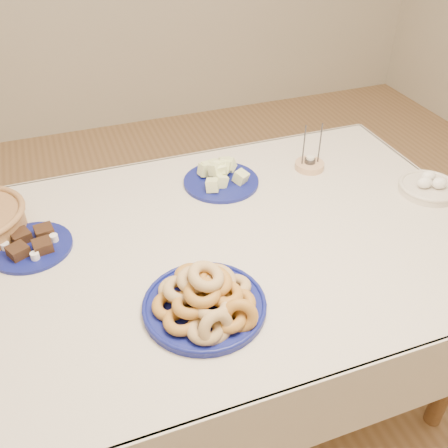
{
  "coord_description": "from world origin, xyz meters",
  "views": [
    {
      "loc": [
        -0.39,
        -1.12,
        1.71
      ],
      "look_at": [
        0.0,
        -0.05,
        0.85
      ],
      "focal_mm": 40.0,
      "sensor_mm": 36.0,
      "label": 1
    }
  ],
  "objects": [
    {
      "name": "candle_holder",
      "position": [
        0.47,
        0.29,
        0.77
      ],
      "size": [
        0.12,
        0.12,
        0.18
      ],
      "rotation": [
        0.0,
        0.0,
        -0.12
      ],
      "color": "tan",
      "rests_on": "dining_table"
    },
    {
      "name": "egg_bowl",
      "position": [
        0.78,
        0.01,
        0.77
      ],
      "size": [
        0.24,
        0.24,
        0.07
      ],
      "rotation": [
        0.0,
        0.0,
        -0.2
      ],
      "color": "beige",
      "rests_on": "dining_table"
    },
    {
      "name": "ground",
      "position": [
        0.0,
        0.0,
        0.0
      ],
      "size": [
        5.0,
        5.0,
        0.0
      ],
      "primitive_type": "plane",
      "color": "olive",
      "rests_on": "ground"
    },
    {
      "name": "melon_plate",
      "position": [
        0.12,
        0.31,
        0.78
      ],
      "size": [
        0.31,
        0.31,
        0.09
      ],
      "rotation": [
        0.0,
        0.0,
        -0.18
      ],
      "color": "navy",
      "rests_on": "dining_table"
    },
    {
      "name": "donut_platter",
      "position": [
        -0.13,
        -0.26,
        0.79
      ],
      "size": [
        0.35,
        0.35,
        0.15
      ],
      "rotation": [
        0.0,
        0.0,
        0.08
      ],
      "color": "navy",
      "rests_on": "dining_table"
    },
    {
      "name": "brownie_plate",
      "position": [
        -0.54,
        0.16,
        0.76
      ],
      "size": [
        0.27,
        0.27,
        0.04
      ],
      "rotation": [
        0.0,
        0.0,
        0.14
      ],
      "color": "navy",
      "rests_on": "dining_table"
    },
    {
      "name": "dining_table",
      "position": [
        0.0,
        0.0,
        0.64
      ],
      "size": [
        1.71,
        1.11,
        0.75
      ],
      "color": "brown",
      "rests_on": "ground"
    }
  ]
}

